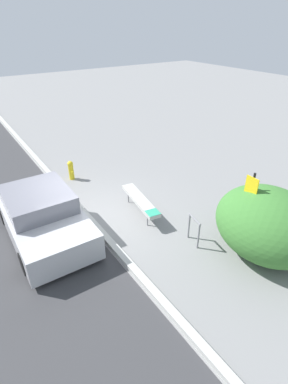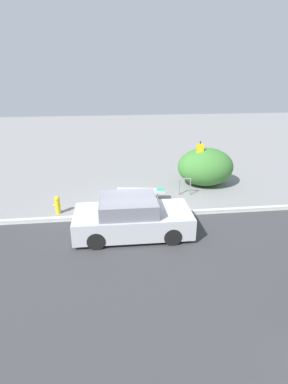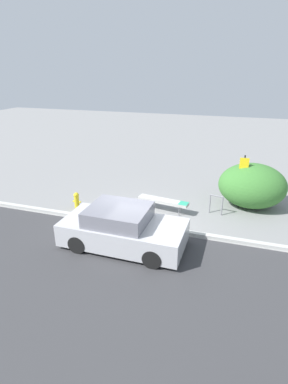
{
  "view_description": "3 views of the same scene",
  "coord_description": "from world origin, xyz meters",
  "px_view_note": "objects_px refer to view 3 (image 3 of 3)",
  "views": [
    {
      "loc": [
        7.38,
        -2.86,
        5.5
      ],
      "look_at": [
        0.58,
        1.71,
        0.75
      ],
      "focal_mm": 28.0,
      "sensor_mm": 36.0,
      "label": 1
    },
    {
      "loc": [
        -0.75,
        -10.68,
        5.36
      ],
      "look_at": [
        0.64,
        1.12,
        0.58
      ],
      "focal_mm": 28.0,
      "sensor_mm": 36.0,
      "label": 2
    },
    {
      "loc": [
        3.23,
        -9.36,
        5.5
      ],
      "look_at": [
        -0.02,
        0.76,
        1.11
      ],
      "focal_mm": 28.0,
      "sensor_mm": 36.0,
      "label": 3
    }
  ],
  "objects_px": {
    "bike_rack": "(216,203)",
    "sign_post": "(242,177)",
    "parked_car_near": "(123,228)",
    "fire_hydrant": "(77,201)",
    "bench": "(163,201)"
  },
  "relations": [
    {
      "from": "bike_rack",
      "to": "sign_post",
      "type": "height_order",
      "value": "sign_post"
    },
    {
      "from": "bike_rack",
      "to": "parked_car_near",
      "type": "relative_size",
      "value": 0.2
    },
    {
      "from": "sign_post",
      "to": "fire_hydrant",
      "type": "bearing_deg",
      "value": -160.64
    },
    {
      "from": "bike_rack",
      "to": "sign_post",
      "type": "bearing_deg",
      "value": 46.14
    },
    {
      "from": "bench",
      "to": "parked_car_near",
      "type": "height_order",
      "value": "parked_car_near"
    },
    {
      "from": "bike_rack",
      "to": "fire_hydrant",
      "type": "relative_size",
      "value": 1.08
    },
    {
      "from": "bench",
      "to": "sign_post",
      "type": "bearing_deg",
      "value": 32.2
    },
    {
      "from": "bench",
      "to": "sign_post",
      "type": "relative_size",
      "value": 0.94
    },
    {
      "from": "fire_hydrant",
      "to": "parked_car_near",
      "type": "xyz_separation_m",
      "value": [
        2.85,
        -1.98,
        0.23
      ]
    },
    {
      "from": "bench",
      "to": "bike_rack",
      "type": "distance_m",
      "value": 2.13
    },
    {
      "from": "bike_rack",
      "to": "parked_car_near",
      "type": "bearing_deg",
      "value": -129.4
    },
    {
      "from": "bench",
      "to": "fire_hydrant",
      "type": "xyz_separation_m",
      "value": [
        -3.49,
        -0.95,
        -0.05
      ]
    },
    {
      "from": "bike_rack",
      "to": "bench",
      "type": "bearing_deg",
      "value": -169.33
    },
    {
      "from": "sign_post",
      "to": "parked_car_near",
      "type": "height_order",
      "value": "sign_post"
    },
    {
      "from": "sign_post",
      "to": "fire_hydrant",
      "type": "xyz_separation_m",
      "value": [
        -6.48,
        -2.28,
        -0.98
      ]
    }
  ]
}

